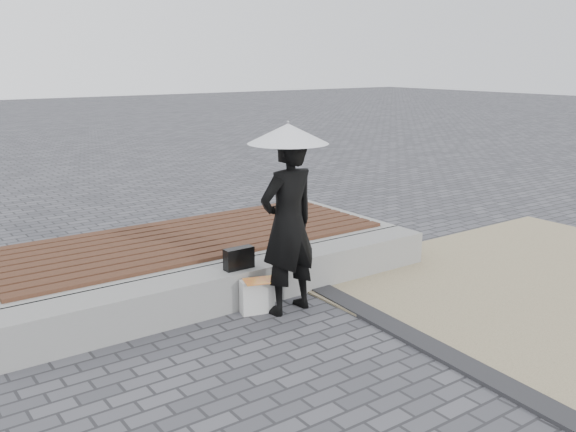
{
  "coord_description": "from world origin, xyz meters",
  "views": [
    {
      "loc": [
        -3.28,
        -3.78,
        2.5
      ],
      "look_at": [
        0.24,
        1.11,
        1.0
      ],
      "focal_mm": 39.22,
      "sensor_mm": 36.0,
      "label": 1
    }
  ],
  "objects_px": {
    "seating_ledge": "(243,283)",
    "canvas_tote": "(257,296)",
    "woman": "(288,224)",
    "parasol": "(288,134)",
    "handbag": "(239,258)"
  },
  "relations": [
    {
      "from": "seating_ledge",
      "to": "woman",
      "type": "xyz_separation_m",
      "value": [
        0.24,
        -0.49,
        0.72
      ]
    },
    {
      "from": "handbag",
      "to": "parasol",
      "type": "bearing_deg",
      "value": -52.6
    },
    {
      "from": "seating_ledge",
      "to": "canvas_tote",
      "type": "distance_m",
      "value": 0.35
    },
    {
      "from": "woman",
      "to": "parasol",
      "type": "xyz_separation_m",
      "value": [
        0.0,
        0.0,
        0.9
      ]
    },
    {
      "from": "seating_ledge",
      "to": "canvas_tote",
      "type": "bearing_deg",
      "value": -97.64
    },
    {
      "from": "parasol",
      "to": "handbag",
      "type": "relative_size",
      "value": 3.16
    },
    {
      "from": "woman",
      "to": "parasol",
      "type": "relative_size",
      "value": 1.82
    },
    {
      "from": "seating_ledge",
      "to": "parasol",
      "type": "relative_size",
      "value": 4.96
    },
    {
      "from": "woman",
      "to": "canvas_tote",
      "type": "relative_size",
      "value": 5.23
    },
    {
      "from": "woman",
      "to": "parasol",
      "type": "distance_m",
      "value": 0.9
    },
    {
      "from": "woman",
      "to": "handbag",
      "type": "bearing_deg",
      "value": -58.46
    },
    {
      "from": "handbag",
      "to": "canvas_tote",
      "type": "bearing_deg",
      "value": -82.51
    },
    {
      "from": "woman",
      "to": "handbag",
      "type": "distance_m",
      "value": 0.67
    },
    {
      "from": "handbag",
      "to": "woman",
      "type": "bearing_deg",
      "value": -52.6
    },
    {
      "from": "parasol",
      "to": "canvas_tote",
      "type": "height_order",
      "value": "parasol"
    }
  ]
}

